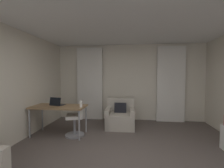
% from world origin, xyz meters
% --- Properties ---
extents(ground_plane, '(12.00, 12.00, 0.00)m').
position_xyz_m(ground_plane, '(0.00, 0.00, 0.00)').
color(ground_plane, '#564C47').
extents(wall_window, '(5.12, 0.06, 2.60)m').
position_xyz_m(wall_window, '(0.00, 3.03, 1.30)').
color(wall_window, beige).
rests_on(wall_window, ground).
extents(ceiling, '(5.12, 6.12, 0.06)m').
position_xyz_m(ceiling, '(0.00, 0.00, 2.63)').
color(ceiling, white).
rests_on(ceiling, wall_left).
extents(curtain_left_panel, '(0.90, 0.06, 2.50)m').
position_xyz_m(curtain_left_panel, '(-1.38, 2.90, 1.25)').
color(curtain_left_panel, silver).
rests_on(curtain_left_panel, ground).
extents(curtain_right_panel, '(0.90, 0.06, 2.50)m').
position_xyz_m(curtain_right_panel, '(1.38, 2.90, 1.25)').
color(curtain_right_panel, silver).
rests_on(curtain_right_panel, ground).
extents(armchair, '(0.84, 0.80, 0.83)m').
position_xyz_m(armchair, '(-0.24, 2.11, 0.29)').
color(armchair, '#B2A899').
rests_on(armchair, ground).
extents(desk, '(1.37, 0.67, 0.76)m').
position_xyz_m(desk, '(-1.77, 1.30, 0.70)').
color(desk, olive).
rests_on(desk, ground).
extents(desk_chair, '(0.50, 0.50, 0.88)m').
position_xyz_m(desk_chair, '(-1.31, 1.31, 0.39)').
color(desk_chair, gray).
rests_on(desk_chair, ground).
extents(laptop, '(0.36, 0.30, 0.22)m').
position_xyz_m(laptop, '(-1.84, 1.35, 0.81)').
color(laptop, '#2D2D33').
rests_on(laptop, desk).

